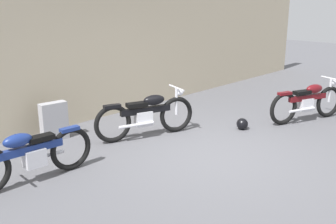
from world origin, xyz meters
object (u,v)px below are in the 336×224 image
object	(u,v)px
motorcycle_blue	(30,155)
motorcycle_maroon	(308,101)
stone_marker	(54,121)
helmet	(242,124)
motorcycle_black	(147,115)

from	to	relation	value
motorcycle_blue	motorcycle_maroon	xyz separation A→B (m)	(5.87, -1.63, 0.01)
stone_marker	helmet	xyz separation A→B (m)	(3.07, -2.34, -0.25)
stone_marker	motorcycle_maroon	xyz separation A→B (m)	(4.62, -3.05, 0.07)
helmet	motorcycle_black	size ratio (longest dim) A/B	0.12
motorcycle_maroon	stone_marker	bearing A→B (deg)	167.39
helmet	stone_marker	bearing A→B (deg)	142.65
stone_marker	motorcycle_black	bearing A→B (deg)	-41.50
motorcycle_maroon	motorcycle_blue	bearing A→B (deg)	-174.71
stone_marker	motorcycle_black	distance (m)	1.81
motorcycle_black	motorcycle_blue	distance (m)	2.62
stone_marker	motorcycle_black	xyz separation A→B (m)	(1.36, -1.20, 0.08)
helmet	motorcycle_maroon	world-z (taller)	motorcycle_maroon
motorcycle_blue	motorcycle_maroon	distance (m)	6.09
stone_marker	helmet	world-z (taller)	stone_marker
motorcycle_black	motorcycle_blue	bearing A→B (deg)	-156.16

